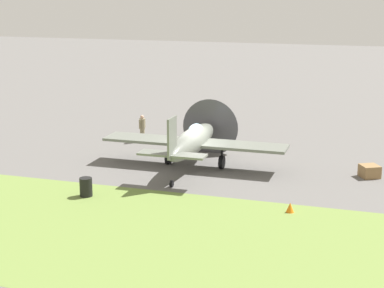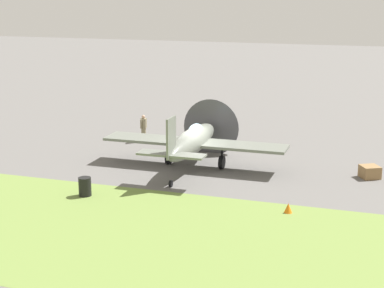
{
  "view_description": "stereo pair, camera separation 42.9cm",
  "coord_description": "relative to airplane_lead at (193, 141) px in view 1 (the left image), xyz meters",
  "views": [
    {
      "loc": [
        9.67,
        -31.31,
        9.55
      ],
      "look_at": [
        -0.27,
        -0.18,
        1.39
      ],
      "focal_mm": 58.4,
      "sensor_mm": 36.0,
      "label": 1
    },
    {
      "loc": [
        10.08,
        -31.18,
        9.55
      ],
      "look_at": [
        -0.27,
        -0.18,
        1.39
      ],
      "focal_mm": 58.4,
      "sensor_mm": 36.0,
      "label": 2
    }
  ],
  "objects": [
    {
      "name": "ground_plane",
      "position": [
        0.28,
        0.02,
        -1.53
      ],
      "size": [
        160.0,
        160.0,
        0.0
      ],
      "primitive_type": "plane",
      "color": "#605E5B"
    },
    {
      "name": "grass_verge",
      "position": [
        0.28,
        -9.8,
        -1.53
      ],
      "size": [
        120.0,
        11.0,
        0.01
      ],
      "primitive_type": "cube",
      "color": "olive",
      "rests_on": "ground"
    },
    {
      "name": "runway_marker_cone",
      "position": [
        6.18,
        -5.36,
        -1.31
      ],
      "size": [
        0.36,
        0.36,
        0.44
      ],
      "primitive_type": "cone",
      "color": "orange",
      "rests_on": "ground"
    },
    {
      "name": "fuel_drum",
      "position": [
        -3.36,
        -6.1,
        -1.08
      ],
      "size": [
        0.6,
        0.6,
        0.9
      ],
      "primitive_type": "cylinder",
      "color": "black",
      "rests_on": "ground"
    },
    {
      "name": "ground_crew_chief",
      "position": [
        -4.92,
        4.79,
        -0.62
      ],
      "size": [
        0.38,
        0.61,
        1.73
      ],
      "rotation": [
        0.0,
        0.0,
        1.32
      ],
      "color": "#847A5B",
      "rests_on": "ground"
    },
    {
      "name": "supply_crate",
      "position": [
        9.28,
        1.17,
        -1.21
      ],
      "size": [
        1.23,
        1.23,
        0.64
      ],
      "primitive_type": "cube",
      "rotation": [
        0.0,
        0.0,
        0.51
      ],
      "color": "olive",
      "rests_on": "ground"
    },
    {
      "name": "airplane_lead",
      "position": [
        0.0,
        0.0,
        0.0
      ],
      "size": [
        10.19,
        8.11,
        3.66
      ],
      "rotation": [
        0.0,
        0.0,
        0.01
      ],
      "color": "slate",
      "rests_on": "ground"
    }
  ]
}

